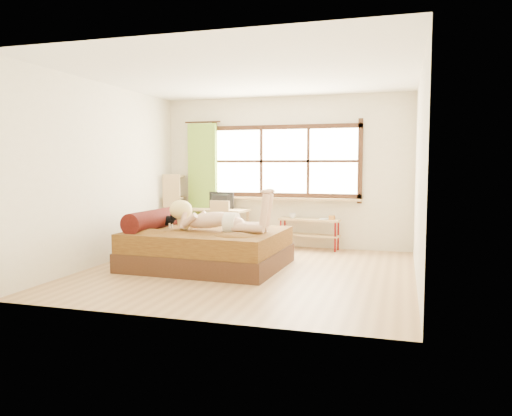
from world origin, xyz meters
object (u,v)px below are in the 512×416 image
(bookshelf, at_px, (175,208))
(woman, at_px, (216,208))
(bed, at_px, (205,247))
(pipe_shelf, at_px, (310,227))
(chair, at_px, (217,223))
(desk, at_px, (219,214))
(kitten, at_px, (166,219))

(bookshelf, bearing_deg, woman, -62.45)
(bed, distance_m, pipe_shelf, 2.27)
(woman, height_order, pipe_shelf, woman)
(pipe_shelf, bearing_deg, chair, -155.86)
(bed, xyz_separation_m, pipe_shelf, (1.21, 1.91, 0.10))
(pipe_shelf, height_order, bookshelf, bookshelf)
(chair, relative_size, pipe_shelf, 0.78)
(desk, height_order, pipe_shelf, desk)
(kitten, relative_size, bookshelf, 0.25)
(pipe_shelf, distance_m, bookshelf, 2.59)
(desk, bearing_deg, chair, -63.61)
(kitten, xyz_separation_m, pipe_shelf, (1.88, 1.82, -0.27))
(bed, distance_m, woman, 0.61)
(woman, relative_size, chair, 1.76)
(bookshelf, bearing_deg, bed, -65.53)
(kitten, height_order, bookshelf, bookshelf)
(desk, xyz_separation_m, chair, (0.11, -0.37, -0.12))
(woman, distance_m, kitten, 0.90)
(desk, bearing_deg, kitten, -87.42)
(woman, distance_m, pipe_shelf, 2.26)
(woman, distance_m, bookshelf, 2.50)
(bed, height_order, pipe_shelf, bed)
(bed, distance_m, desk, 1.88)
(bed, xyz_separation_m, kitten, (-0.67, 0.10, 0.38))
(chair, relative_size, bookshelf, 0.66)
(kitten, bearing_deg, bed, -6.06)
(kitten, distance_m, desk, 1.71)
(kitten, bearing_deg, pipe_shelf, 46.34)
(kitten, distance_m, pipe_shelf, 2.63)
(kitten, xyz_separation_m, bookshelf, (-0.70, 1.79, -0.01))
(bed, bearing_deg, pipe_shelf, 59.97)
(bed, bearing_deg, bookshelf, 128.34)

